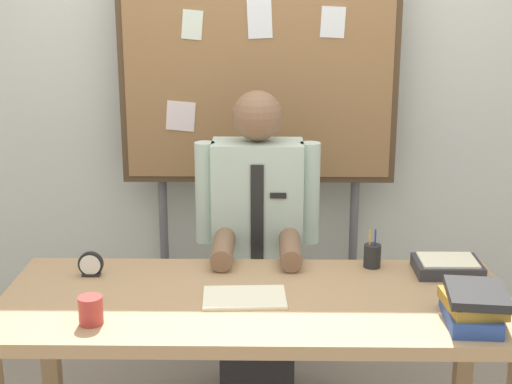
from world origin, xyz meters
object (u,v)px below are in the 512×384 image
paper_tray (447,266)px  desk (255,318)px  bulletin_board (259,76)px  open_notebook (245,298)px  person (257,259)px  book_stack (473,306)px  desk_clock (91,265)px  pen_holder (372,256)px  coffee_mug (91,310)px

paper_tray → desk: bearing=-161.8°
bulletin_board → open_notebook: 1.26m
bulletin_board → person: bearing=-90.0°
bulletin_board → book_stack: bulletin_board is taller
desk_clock → paper_tray: bearing=2.2°
bulletin_board → paper_tray: 1.28m
person → book_stack: person is taller
desk_clock → pen_holder: 1.13m
desk → open_notebook: open_notebook is taller
person → paper_tray: size_ratio=5.52×
open_notebook → bulletin_board: bearing=87.9°
desk → book_stack: bearing=-15.7°
desk_clock → bulletin_board: bearing=52.1°
desk → open_notebook: 0.10m
bulletin_board → open_notebook: (-0.04, -1.06, -0.68)m
open_notebook → pen_holder: bearing=32.9°
desk → bulletin_board: (-0.00, 1.04, 0.77)m
book_stack → paper_tray: size_ratio=1.13×
desk → paper_tray: (0.77, 0.25, 0.11)m
person → desk_clock: size_ratio=14.44×
open_notebook → paper_tray: size_ratio=1.17×
desk → paper_tray: size_ratio=7.27×
desk_clock → desk: bearing=-16.8°
book_stack → coffee_mug: size_ratio=2.99×
person → paper_tray: 0.86m
bulletin_board → book_stack: size_ratio=6.90×
desk → person: size_ratio=1.32×
book_stack → pen_holder: (-0.27, 0.52, -0.01)m
book_stack → paper_tray: book_stack is taller
desk_clock → pen_holder: pen_holder is taller
book_stack → desk_clock: (-1.40, 0.41, -0.02)m
desk → paper_tray: paper_tray is taller
pen_holder → paper_tray: bearing=-11.5°
person → paper_tray: bearing=-26.2°
coffee_mug → open_notebook: bearing=22.4°
desk → desk_clock: size_ratio=19.02×
book_stack → pen_holder: bearing=117.5°
paper_tray → open_notebook: bearing=-161.4°
bulletin_board → coffee_mug: size_ratio=20.66×
person → pen_holder: person is taller
desk_clock → pen_holder: bearing=5.8°
open_notebook → paper_tray: bearing=18.6°
pen_holder → book_stack: bearing=-62.5°
book_stack → pen_holder: 0.59m
book_stack → pen_holder: size_ratio=1.83×
paper_tray → person: bearing=153.8°
open_notebook → pen_holder: pen_holder is taller
person → desk_clock: 0.79m
book_stack → open_notebook: (-0.78, 0.19, -0.06)m
pen_holder → paper_tray: pen_holder is taller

